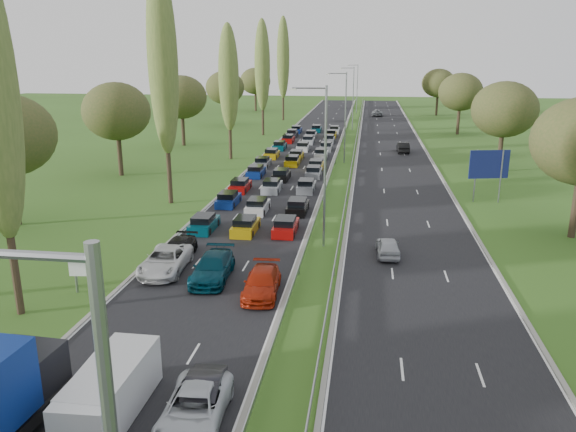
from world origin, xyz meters
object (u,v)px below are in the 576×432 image
at_px(white_van_rear, 116,385).
at_px(direction_sign, 489,167).
at_px(near_car_2, 165,260).
at_px(near_car_3, 178,249).
at_px(info_sign, 82,272).
at_px(white_van_front, 108,393).

relative_size(white_van_rear, direction_sign, 1.02).
relative_size(near_car_2, near_car_3, 1.22).
height_order(info_sign, direction_sign, direction_sign).
bearing_deg(near_car_3, info_sign, -119.07).
distance_m(near_car_3, white_van_rear, 17.86).
relative_size(near_car_3, white_van_rear, 0.88).
height_order(near_car_2, near_car_3, near_car_2).
relative_size(near_car_2, direction_sign, 1.10).
relative_size(white_van_front, direction_sign, 1.02).
relative_size(near_car_3, info_sign, 2.23).
relative_size(near_car_2, info_sign, 2.72).
bearing_deg(info_sign, white_van_rear, -56.76).
bearing_deg(near_car_2, direction_sign, 39.08).
relative_size(white_van_front, info_sign, 2.52).
height_order(white_van_front, info_sign, white_van_front).
distance_m(white_van_rear, info_sign, 13.00).
distance_m(white_van_front, info_sign, 13.48).
height_order(white_van_rear, direction_sign, direction_sign).
distance_m(white_van_front, white_van_rear, 0.60).
bearing_deg(white_van_front, direction_sign, 57.84).
xyz_separation_m(near_car_3, direction_sign, (25.04, 19.84, 2.87)).
distance_m(near_car_3, white_van_front, 18.44).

